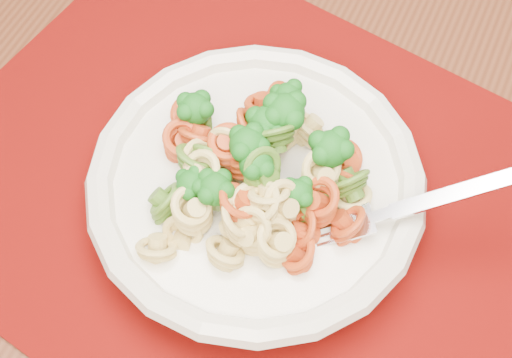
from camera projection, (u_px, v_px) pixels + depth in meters
The scene contains 5 objects.
dining_table at pixel (311, 222), 0.63m from camera, with size 1.58×1.17×0.70m.
placemat at pixel (252, 194), 0.54m from camera, with size 0.48×0.37×0.00m, color #5C0803.
pasta_bowl at pixel (256, 187), 0.51m from camera, with size 0.24×0.24×0.05m.
pasta_broccoli_heap at pixel (256, 175), 0.49m from camera, with size 0.20×0.20×0.06m, color #D7C76A, non-canonical shape.
fork at pixel (355, 223), 0.47m from camera, with size 0.19×0.02×0.01m, color silver, non-canonical shape.
Camera 1 is at (-0.09, 0.19, 1.18)m, focal length 50.00 mm.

